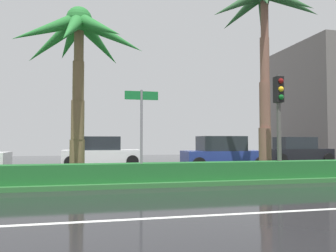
{
  "coord_description": "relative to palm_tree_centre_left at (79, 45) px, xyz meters",
  "views": [
    {
      "loc": [
        0.26,
        -4.4,
        1.5
      ],
      "look_at": [
        4.21,
        13.11,
        2.27
      ],
      "focal_mm": 35.75,
      "sensor_mm": 36.0,
      "label": 1
    }
  ],
  "objects": [
    {
      "name": "ground_plane",
      "position": [
        0.25,
        1.37,
        -4.91
      ],
      "size": [
        90.0,
        42.0,
        0.1
      ],
      "primitive_type": "cube",
      "color": "black"
    },
    {
      "name": "near_lane_divider_stripe",
      "position": [
        0.25,
        -5.63,
        -4.86
      ],
      "size": [
        81.0,
        0.14,
        0.01
      ],
      "primitive_type": "cube",
      "color": "white",
      "rests_on": "ground_plane"
    },
    {
      "name": "median_strip",
      "position": [
        0.25,
        0.37,
        -4.78
      ],
      "size": [
        85.5,
        4.0,
        0.15
      ],
      "primitive_type": "cube",
      "color": "#2D6B33",
      "rests_on": "ground_plane"
    },
    {
      "name": "median_hedge",
      "position": [
        0.25,
        -1.03,
        -4.41
      ],
      "size": [
        76.5,
        0.7,
        0.6
      ],
      "color": "#1E6028",
      "rests_on": "median_strip"
    },
    {
      "name": "palm_tree_centre_left",
      "position": [
        0.0,
        0.0,
        0.0
      ],
      "size": [
        4.59,
        4.61,
        6.06
      ],
      "color": "brown",
      "rests_on": "median_strip"
    },
    {
      "name": "palm_tree_centre",
      "position": [
        7.4,
        0.36,
        1.56
      ],
      "size": [
        4.81,
        4.47,
        7.98
      ],
      "color": "brown",
      "rests_on": "median_strip"
    },
    {
      "name": "traffic_signal_median_right",
      "position": [
        7.23,
        -0.91,
        -2.1
      ],
      "size": [
        0.28,
        0.43,
        3.78
      ],
      "color": "#4C4C47",
      "rests_on": "median_strip"
    },
    {
      "name": "street_name_sign",
      "position": [
        2.05,
        -1.22,
        -2.78
      ],
      "size": [
        1.1,
        0.08,
        3.0
      ],
      "color": "slate",
      "rests_on": "median_strip"
    },
    {
      "name": "car_in_traffic_second",
      "position": [
        0.98,
        7.43,
        -4.03
      ],
      "size": [
        4.3,
        2.02,
        1.72
      ],
      "color": "white",
      "rests_on": "ground_plane"
    },
    {
      "name": "car_in_traffic_third",
      "position": [
        7.19,
        4.48,
        -4.03
      ],
      "size": [
        4.3,
        2.02,
        1.72
      ],
      "color": "navy",
      "rests_on": "ground_plane"
    },
    {
      "name": "car_in_traffic_fourth",
      "position": [
        13.54,
        7.51,
        -4.03
      ],
      "size": [
        4.3,
        2.02,
        1.72
      ],
      "color": "black",
      "rests_on": "ground_plane"
    }
  ]
}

